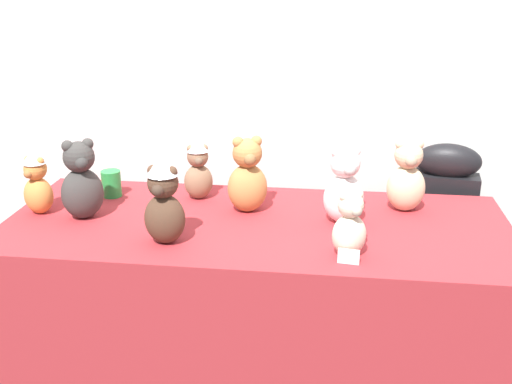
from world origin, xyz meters
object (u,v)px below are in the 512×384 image
object	(u,v)px
teddy_bear_caramel	(247,177)
teddy_bear_mocha	(198,169)
teddy_bear_sand	(407,178)
teddy_bear_ginger	(37,182)
teddy_bear_snow	(344,187)
instrument_case	(439,244)
teddy_bear_cocoa	(164,201)
display_table	(256,311)
teddy_bear_charcoal	(81,182)
party_cup_green	(111,184)
teddy_bear_cream	(350,226)

from	to	relation	value
teddy_bear_caramel	teddy_bear_mocha	xyz separation A→B (m)	(-0.22, 0.11, -0.01)
teddy_bear_sand	teddy_bear_ginger	xyz separation A→B (m)	(-1.41, -0.21, -0.01)
teddy_bear_snow	instrument_case	bearing A→B (deg)	28.36
instrument_case	teddy_bear_snow	size ratio (longest dim) A/B	3.23
teddy_bear_cocoa	teddy_bear_snow	size ratio (longest dim) A/B	1.07
teddy_bear_snow	teddy_bear_mocha	world-z (taller)	teddy_bear_snow
display_table	teddy_bear_snow	world-z (taller)	teddy_bear_snow
teddy_bear_cocoa	teddy_bear_sand	distance (m)	0.95
instrument_case	teddy_bear_mocha	xyz separation A→B (m)	(-1.04, -0.30, 0.41)
teddy_bear_ginger	teddy_bear_cocoa	bearing A→B (deg)	-3.21
teddy_bear_caramel	teddy_bear_sand	world-z (taller)	teddy_bear_caramel
teddy_bear_mocha	teddy_bear_sand	bearing A→B (deg)	-20.53
teddy_bear_caramel	teddy_bear_sand	distance (m)	0.62
teddy_bear_charcoal	teddy_bear_mocha	xyz separation A→B (m)	(0.39, 0.26, -0.02)
teddy_bear_snow	teddy_bear_ginger	bearing A→B (deg)	164.80
teddy_bear_cocoa	teddy_bear_caramel	bearing A→B (deg)	59.26
display_table	teddy_bear_mocha	distance (m)	0.62
teddy_bear_caramel	party_cup_green	xyz separation A→B (m)	(-0.58, 0.09, -0.09)
party_cup_green	display_table	bearing A→B (deg)	-17.64
teddy_bear_caramel	display_table	bearing A→B (deg)	-85.82
instrument_case	teddy_bear_cream	world-z (taller)	teddy_bear_cream
party_cup_green	teddy_bear_cream	bearing A→B (deg)	-24.37
teddy_bear_cream	party_cup_green	xyz separation A→B (m)	(-0.97, 0.44, -0.05)
teddy_bear_charcoal	teddy_bear_cream	distance (m)	1.01
teddy_bear_cocoa	teddy_bear_cream	world-z (taller)	teddy_bear_cocoa
instrument_case	teddy_bear_cocoa	distance (m)	1.37
teddy_bear_charcoal	party_cup_green	bearing A→B (deg)	52.34
display_table	teddy_bear_charcoal	bearing A→B (deg)	-176.69
teddy_bear_cocoa	teddy_bear_charcoal	bearing A→B (deg)	159.42
instrument_case	teddy_bear_cocoa	world-z (taller)	teddy_bear_cocoa
teddy_bear_cocoa	teddy_bear_snow	bearing A→B (deg)	29.10
display_table	teddy_bear_mocha	size ratio (longest dim) A/B	7.30
party_cup_green	instrument_case	bearing A→B (deg)	12.95
teddy_bear_cream	teddy_bear_sand	bearing A→B (deg)	33.46
teddy_bear_snow	teddy_bear_sand	distance (m)	0.28
display_table	teddy_bear_sand	xyz separation A→B (m)	(0.56, 0.20, 0.52)
teddy_bear_snow	teddy_bear_charcoal	size ratio (longest dim) A/B	0.96
teddy_bear_charcoal	teddy_bear_mocha	bearing A→B (deg)	1.88
teddy_bear_charcoal	teddy_bear_ginger	distance (m)	0.19
teddy_bear_sand	teddy_bear_cocoa	bearing A→B (deg)	-159.87
teddy_bear_mocha	teddy_bear_cream	bearing A→B (deg)	-55.95
teddy_bear_ginger	teddy_bear_cream	bearing A→B (deg)	6.19
teddy_bear_snow	teddy_bear_caramel	bearing A→B (deg)	152.32
teddy_bear_snow	teddy_bear_sand	world-z (taller)	teddy_bear_snow
teddy_bear_snow	display_table	bearing A→B (deg)	170.04
teddy_bear_snow	teddy_bear_caramel	size ratio (longest dim) A/B	0.98
teddy_bear_mocha	teddy_bear_charcoal	bearing A→B (deg)	-164.70
teddy_bear_sand	teddy_bear_cream	xyz separation A→B (m)	(-0.22, -0.43, -0.03)
instrument_case	teddy_bear_cream	size ratio (longest dim) A/B	4.20
display_table	teddy_bear_snow	size ratio (longest dim) A/B	6.41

